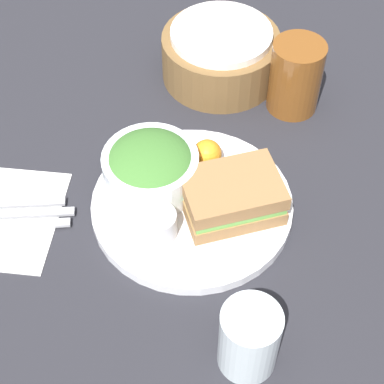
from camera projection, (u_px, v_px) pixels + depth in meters
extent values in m
plane|color=#232328|center=(192.00, 209.00, 0.86)|extent=(4.00, 4.00, 0.00)
cylinder|color=silver|center=(192.00, 205.00, 0.86)|extent=(0.27, 0.27, 0.02)
cube|color=olive|center=(231.00, 204.00, 0.84)|extent=(0.15, 0.13, 0.02)
cube|color=#6BB24C|center=(232.00, 196.00, 0.82)|extent=(0.14, 0.12, 0.01)
cube|color=olive|center=(232.00, 188.00, 0.81)|extent=(0.15, 0.13, 0.02)
cylinder|color=white|center=(151.00, 171.00, 0.85)|extent=(0.13, 0.13, 0.05)
ellipsoid|color=#3D702D|center=(150.00, 162.00, 0.84)|extent=(0.12, 0.12, 0.05)
cylinder|color=#B7B7BC|center=(158.00, 224.00, 0.80)|extent=(0.05, 0.05, 0.04)
sphere|color=orange|center=(207.00, 154.00, 0.88)|extent=(0.04, 0.04, 0.04)
cylinder|color=brown|center=(295.00, 77.00, 0.95)|extent=(0.08, 0.08, 0.11)
cylinder|color=brown|center=(220.00, 57.00, 1.01)|extent=(0.18, 0.18, 0.07)
cylinder|color=white|center=(221.00, 34.00, 0.98)|extent=(0.16, 0.16, 0.01)
cube|color=white|center=(4.00, 217.00, 0.85)|extent=(0.14, 0.17, 0.00)
cube|color=#B2B2B7|center=(2.00, 226.00, 0.84)|extent=(0.18, 0.04, 0.01)
cube|color=#B2B2B7|center=(4.00, 215.00, 0.85)|extent=(0.19, 0.04, 0.01)
cube|color=#B2B2B7|center=(5.00, 204.00, 0.86)|extent=(0.16, 0.04, 0.01)
cylinder|color=silver|center=(249.00, 339.00, 0.69)|extent=(0.07, 0.07, 0.09)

